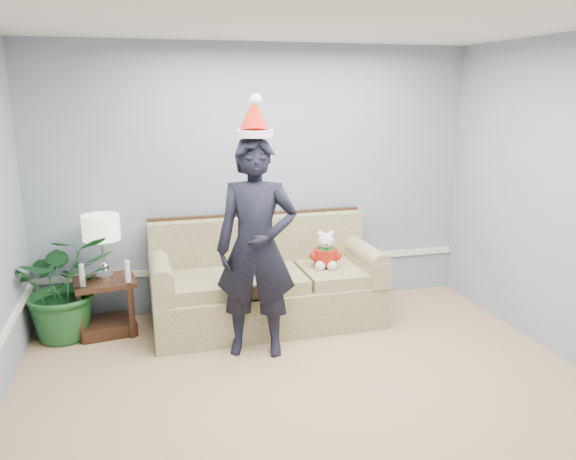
# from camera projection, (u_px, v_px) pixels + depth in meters

# --- Properties ---
(room_shell) EXTENTS (4.54, 5.04, 2.74)m
(room_shell) POSITION_uv_depth(u_px,v_px,m) (344.00, 242.00, 3.39)
(room_shell) COLOR tan
(room_shell) RESTS_ON ground
(wainscot_trim) EXTENTS (4.49, 4.99, 0.06)m
(wainscot_trim) POSITION_uv_depth(u_px,v_px,m) (149.00, 324.00, 4.42)
(wainscot_trim) COLOR white
(wainscot_trim) RESTS_ON room_shell
(sofa) EXTENTS (2.21, 0.97, 1.03)m
(sofa) POSITION_uv_depth(u_px,v_px,m) (265.00, 286.00, 5.54)
(sofa) COLOR #5C6630
(sofa) RESTS_ON room_shell
(side_table) EXTENTS (0.61, 0.53, 0.53)m
(side_table) POSITION_uv_depth(u_px,v_px,m) (107.00, 312.00, 5.29)
(side_table) COLOR #361E13
(side_table) RESTS_ON room_shell
(table_lamp) EXTENTS (0.34, 0.34, 0.60)m
(table_lamp) POSITION_uv_depth(u_px,v_px,m) (101.00, 230.00, 5.16)
(table_lamp) COLOR silver
(table_lamp) RESTS_ON side_table
(candle_pair) EXTENTS (0.44, 0.05, 0.21)m
(candle_pair) POSITION_uv_depth(u_px,v_px,m) (105.00, 274.00, 5.07)
(candle_pair) COLOR silver
(candle_pair) RESTS_ON side_table
(houseplant) EXTENTS (1.03, 0.93, 1.01)m
(houseplant) POSITION_uv_depth(u_px,v_px,m) (64.00, 285.00, 5.13)
(houseplant) COLOR #1B5726
(houseplant) RESTS_ON room_shell
(man) EXTENTS (0.79, 0.63, 1.88)m
(man) POSITION_uv_depth(u_px,v_px,m) (256.00, 248.00, 4.74)
(man) COLOR black
(man) RESTS_ON room_shell
(santa_hat) EXTENTS (0.35, 0.38, 0.35)m
(santa_hat) POSITION_uv_depth(u_px,v_px,m) (254.00, 118.00, 4.49)
(santa_hat) COLOR white
(santa_hat) RESTS_ON man
(teddy_bear) EXTENTS (0.28, 0.29, 0.38)m
(teddy_bear) POSITION_uv_depth(u_px,v_px,m) (326.00, 254.00, 5.51)
(teddy_bear) COLOR white
(teddy_bear) RESTS_ON sofa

